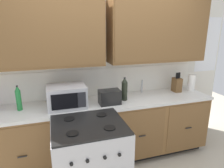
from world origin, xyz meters
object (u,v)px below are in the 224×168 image
paper_towel_roll (191,83)px  knife_block (177,85)px  bottle_dark (124,89)px  stove_range (90,162)px  bottle_green (19,98)px  microwave (67,96)px  toaster (110,97)px

paper_towel_roll → knife_block: bearing=177.9°
knife_block → bottle_dark: 0.94m
paper_towel_roll → stove_range: bearing=-158.7°
bottle_green → bottle_dark: size_ratio=0.97×
microwave → bottle_dark: size_ratio=1.48×
paper_towel_roll → bottle_dark: (-1.19, -0.10, 0.03)m
stove_range → microwave: bearing=105.2°
stove_range → bottle_green: (-0.73, 0.66, 0.60)m
bottle_green → microwave: bearing=-6.5°
stove_range → knife_block: (1.55, 0.72, 0.56)m
paper_towel_roll → bottle_green: size_ratio=0.83×
knife_block → bottle_green: bottle_green is taller
toaster → bottle_green: (-1.12, 0.13, 0.06)m
knife_block → toaster: bearing=-170.7°
microwave → paper_towel_roll: 1.98m
paper_towel_roll → bottle_dark: size_ratio=0.80×
stove_range → microwave: microwave is taller
stove_range → knife_block: bearing=24.8°
microwave → toaster: microwave is taller
microwave → paper_towel_roll: size_ratio=1.85×
paper_towel_roll → bottle_green: (-2.55, -0.05, 0.02)m
stove_range → bottle_dark: (0.63, 0.61, 0.60)m
stove_range → paper_towel_roll: size_ratio=3.65×
toaster → knife_block: 1.19m
stove_range → knife_block: knife_block is taller
stove_range → paper_towel_roll: bearing=21.3°
microwave → bottle_green: bottle_green is taller
toaster → paper_towel_roll: 1.44m
bottle_green → toaster: bearing=-6.6°
stove_range → toaster: 0.85m
toaster → bottle_dark: bearing=18.3°
stove_range → toaster: bearing=53.8°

